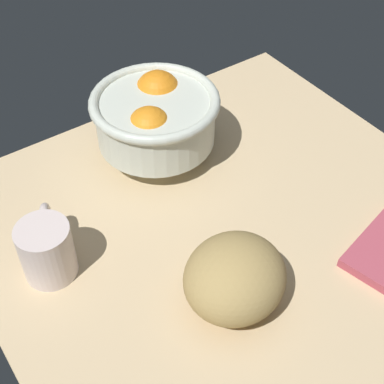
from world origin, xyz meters
TOP-DOWN VIEW (x-y plane):
  - ground_plane at (0.00, 0.00)cm, footprint 69.16×62.74cm
  - fruit_bowl at (-0.48, -17.97)cm, footprint 20.20×20.20cm
  - bread_loaf at (7.29, 12.00)cm, footprint 17.05×16.40cm
  - mug at (24.39, -5.86)cm, footprint 7.31×10.80cm

SIDE VIEW (x-z plane):
  - ground_plane at x=0.00cm, z-range -3.00..0.00cm
  - mug at x=24.39cm, z-range 0.00..8.29cm
  - bread_loaf at x=7.29cm, z-range 0.00..9.09cm
  - fruit_bowl at x=-0.48cm, z-range 1.17..13.32cm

